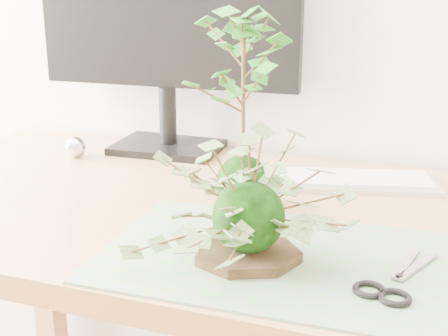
{
  "coord_description": "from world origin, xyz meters",
  "views": [
    {
      "loc": [
        0.32,
        0.26,
        1.14
      ],
      "look_at": [
        0.0,
        1.14,
        0.84
      ],
      "focal_mm": 50.0,
      "sensor_mm": 36.0,
      "label": 1
    }
  ],
  "objects": [
    {
      "name": "foil_ball",
      "position": [
        -0.44,
        1.4,
        0.76
      ],
      "size": [
        0.05,
        0.05,
        0.05
      ],
      "primitive_type": "sphere",
      "color": "white",
      "rests_on": "desk"
    },
    {
      "name": "ivy_kokedama",
      "position": [
        0.08,
        1.03,
        0.86
      ],
      "size": [
        0.36,
        0.36,
        0.2
      ],
      "rotation": [
        0.0,
        0.0,
        -0.29
      ],
      "color": "black",
      "rests_on": "stone_dish"
    },
    {
      "name": "keyboard",
      "position": [
        0.11,
        1.41,
        0.75
      ],
      "size": [
        0.44,
        0.23,
        0.02
      ],
      "rotation": [
        0.0,
        0.0,
        0.26
      ],
      "color": "#BBBBC1",
      "rests_on": "desk"
    },
    {
      "name": "maple_kokedama",
      "position": [
        -0.0,
        1.25,
        1.0
      ],
      "size": [
        0.26,
        0.26,
        0.37
      ],
      "rotation": [
        0.0,
        0.0,
        -0.36
      ],
      "color": "black",
      "rests_on": "desk"
    },
    {
      "name": "cutting_mat",
      "position": [
        0.11,
        1.06,
        0.74
      ],
      "size": [
        0.5,
        0.34,
        0.0
      ],
      "primitive_type": "cube",
      "rotation": [
        0.0,
        0.0,
        0.03
      ],
      "color": "#669960",
      "rests_on": "desk"
    },
    {
      "name": "stone_dish",
      "position": [
        0.08,
        1.03,
        0.75
      ],
      "size": [
        0.21,
        0.21,
        0.01
      ],
      "primitive_type": "cylinder",
      "rotation": [
        0.0,
        0.0,
        0.43
      ],
      "color": "black",
      "rests_on": "cutting_mat"
    },
    {
      "name": "scissors",
      "position": [
        0.28,
        1.01,
        0.75
      ],
      "size": [
        0.09,
        0.18,
        0.01
      ],
      "rotation": [
        0.0,
        0.0,
        -0.3
      ],
      "color": "#91919A",
      "rests_on": "cutting_mat"
    },
    {
      "name": "desk",
      "position": [
        0.09,
        1.23,
        0.65
      ],
      "size": [
        1.6,
        0.7,
        0.74
      ],
      "color": "tan",
      "rests_on": "ground_plane"
    },
    {
      "name": "monitor",
      "position": [
        -0.27,
        1.53,
        1.04
      ],
      "size": [
        0.6,
        0.19,
        0.53
      ],
      "rotation": [
        0.0,
        0.0,
        0.05
      ],
      "color": "black",
      "rests_on": "desk"
    }
  ]
}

